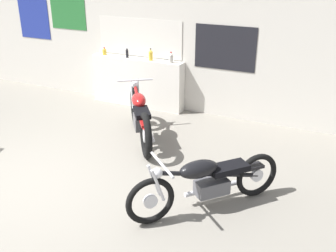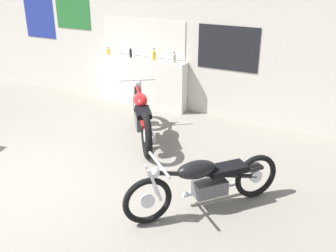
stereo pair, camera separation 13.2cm
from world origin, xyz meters
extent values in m
plane|color=gray|center=(0.00, 0.00, 0.00)|extent=(24.00, 24.00, 0.00)
cube|color=beige|center=(0.00, 3.73, 1.40)|extent=(10.00, 0.06, 2.80)
cube|color=silver|center=(-0.17, 3.70, 1.43)|extent=(1.85, 0.01, 0.71)
cube|color=beige|center=(-0.17, 3.69, 1.43)|extent=(1.91, 0.01, 0.77)
cube|color=black|center=(1.66, 3.70, 1.38)|extent=(1.19, 0.01, 0.83)
cube|color=#23662D|center=(-1.96, 3.70, 1.90)|extent=(0.93, 0.01, 0.85)
cube|color=navy|center=(-2.96, 3.70, 1.63)|extent=(0.86, 0.01, 0.88)
cube|color=silver|center=(-0.17, 3.55, 0.51)|extent=(2.06, 0.28, 1.03)
cylinder|color=gold|center=(-0.94, 3.52, 1.09)|extent=(0.08, 0.08, 0.12)
cone|color=gold|center=(-0.94, 3.52, 1.16)|extent=(0.07, 0.07, 0.03)
cylinder|color=red|center=(-0.94, 3.52, 1.18)|extent=(0.03, 0.03, 0.01)
cylinder|color=black|center=(-0.38, 3.52, 1.11)|extent=(0.06, 0.06, 0.16)
cone|color=black|center=(-0.38, 3.52, 1.21)|extent=(0.05, 0.05, 0.04)
cylinder|color=silver|center=(-0.38, 3.52, 1.24)|extent=(0.02, 0.02, 0.02)
cylinder|color=gold|center=(0.17, 3.52, 1.12)|extent=(0.08, 0.08, 0.18)
cone|color=gold|center=(0.17, 3.52, 1.23)|extent=(0.07, 0.07, 0.05)
cylinder|color=black|center=(0.17, 3.52, 1.26)|extent=(0.03, 0.03, 0.02)
cylinder|color=#B7B2A8|center=(0.62, 3.52, 1.11)|extent=(0.09, 0.09, 0.16)
cone|color=#B7B2A8|center=(0.62, 3.52, 1.21)|extent=(0.07, 0.07, 0.04)
cylinder|color=red|center=(0.62, 3.52, 1.24)|extent=(0.03, 0.03, 0.02)
torus|color=black|center=(0.31, 2.60, 0.37)|extent=(0.53, 0.67, 0.75)
cylinder|color=silver|center=(0.31, 2.60, 0.37)|extent=(0.18, 0.21, 0.20)
torus|color=black|center=(1.13, 1.51, 0.37)|extent=(0.53, 0.67, 0.75)
cylinder|color=silver|center=(1.13, 1.51, 0.37)|extent=(0.18, 0.21, 0.20)
cube|color=#4C4C51|center=(0.76, 2.00, 0.36)|extent=(0.41, 0.44, 0.22)
cylinder|color=#B21919|center=(0.76, 2.00, 0.58)|extent=(0.79, 1.04, 0.46)
ellipsoid|color=#B21919|center=(0.65, 2.14, 0.69)|extent=(0.47, 0.52, 0.22)
cube|color=black|center=(0.88, 1.83, 0.61)|extent=(0.47, 0.52, 0.08)
cube|color=#B21919|center=(1.08, 1.57, 0.55)|extent=(0.28, 0.30, 0.04)
cylinder|color=silver|center=(0.30, 2.51, 0.65)|extent=(0.13, 0.16, 0.54)
cylinder|color=silver|center=(0.40, 2.58, 0.65)|extent=(0.13, 0.16, 0.54)
cylinder|color=silver|center=(0.39, 2.49, 0.92)|extent=(0.53, 0.41, 0.03)
sphere|color=silver|center=(0.35, 2.54, 0.82)|extent=(0.13, 0.13, 0.13)
cylinder|color=silver|center=(0.93, 2.01, 0.21)|extent=(0.50, 0.64, 0.06)
torus|color=black|center=(1.98, 0.03, 0.31)|extent=(0.46, 0.51, 0.62)
cylinder|color=silver|center=(1.98, 0.03, 0.31)|extent=(0.15, 0.17, 0.17)
torus|color=black|center=(2.97, 1.17, 0.31)|extent=(0.46, 0.51, 0.62)
cylinder|color=silver|center=(2.97, 1.17, 0.31)|extent=(0.15, 0.17, 0.17)
cube|color=#4C4C51|center=(2.53, 0.66, 0.29)|extent=(0.44, 0.46, 0.19)
cylinder|color=black|center=(2.53, 0.66, 0.48)|extent=(0.95, 1.07, 0.40)
ellipsoid|color=black|center=(2.40, 0.51, 0.60)|extent=(0.52, 0.54, 0.22)
cube|color=black|center=(2.68, 0.83, 0.52)|extent=(0.52, 0.54, 0.08)
cube|color=black|center=(2.91, 1.10, 0.46)|extent=(0.30, 0.32, 0.04)
cylinder|color=silver|center=(2.07, 0.05, 0.54)|extent=(0.14, 0.16, 0.45)
cylinder|color=silver|center=(1.98, 0.13, 0.54)|extent=(0.14, 0.16, 0.45)
cylinder|color=silver|center=(2.08, 0.14, 0.77)|extent=(0.50, 0.45, 0.03)
sphere|color=silver|center=(2.04, 0.10, 0.67)|extent=(0.13, 0.13, 0.13)
cylinder|color=silver|center=(2.49, 0.83, 0.17)|extent=(0.60, 0.67, 0.06)
camera|label=1|loc=(3.84, -3.41, 2.97)|focal=42.00mm
camera|label=2|loc=(3.96, -3.35, 2.97)|focal=42.00mm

